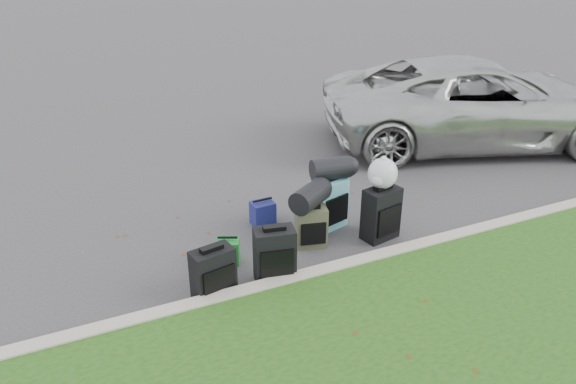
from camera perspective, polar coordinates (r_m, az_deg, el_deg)
name	(u,v)px	position (r m, az deg, el deg)	size (l,w,h in m)	color
ground	(301,235)	(7.28, 1.38, -4.38)	(120.00, 120.00, 0.00)	#383535
curb	(340,269)	(6.49, 5.28, -7.82)	(120.00, 0.18, 0.15)	#9E937F
suv	(477,102)	(10.70, 18.67, 8.68)	(2.50, 5.43, 1.51)	#B7B7B2
suitcase_small_black	(213,273)	(6.08, -7.61, -8.15)	(0.45, 0.25, 0.56)	black
suitcase_large_black_left	(275,255)	(6.25, -1.37, -6.43)	(0.45, 0.27, 0.65)	black
suitcase_olive	(311,227)	(6.94, 2.37, -3.56)	(0.38, 0.23, 0.52)	#353624
suitcase_teal	(329,204)	(7.34, 4.14, -1.19)	(0.47, 0.28, 0.67)	#55A0AA
suitcase_large_black_right	(381,214)	(7.16, 9.43, -2.18)	(0.46, 0.27, 0.68)	black
tote_green	(228,251)	(6.69, -6.09, -6.00)	(0.26, 0.21, 0.30)	#1A7828
tote_navy	(263,213)	(7.47, -2.58, -2.16)	(0.30, 0.23, 0.32)	navy
duffel_left	(310,196)	(6.78, 2.28, -0.44)	(0.29, 0.29, 0.55)	black
duffel_right	(331,169)	(7.19, 4.38, 2.38)	(0.28, 0.28, 0.50)	black
trash_bag	(383,173)	(6.98, 9.59, 1.87)	(0.37, 0.37, 0.37)	silver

